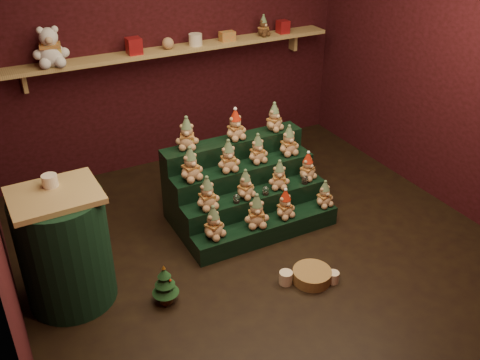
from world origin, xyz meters
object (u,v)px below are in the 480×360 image
white_bear (49,41)px  brown_bear (263,26)px  snow_globe_b (266,190)px  mini_christmas_tree (165,284)px  snow_globe_a (236,198)px  riser_tier_front (267,230)px  snow_globe_c (305,179)px  mug_right (333,277)px  mug_left (286,278)px  wicker_basket (312,275)px  side_table (65,248)px

white_bear → brown_bear: (2.26, 0.00, -0.12)m
snow_globe_b → mini_christmas_tree: bearing=-156.3°
snow_globe_b → snow_globe_a: bearing=180.0°
snow_globe_b → white_bear: size_ratio=0.18×
riser_tier_front → snow_globe_c: (0.50, 0.16, 0.31)m
snow_globe_c → mug_right: size_ratio=0.90×
riser_tier_front → white_bear: (-1.33, 1.73, 1.46)m
riser_tier_front → mug_left: (-0.17, -0.60, -0.04)m
riser_tier_front → wicker_basket: (0.04, -0.67, -0.04)m
snow_globe_a → snow_globe_b: (0.30, -0.00, -0.00)m
snow_globe_c → wicker_basket: 1.01m
snow_globe_c → mini_christmas_tree: snow_globe_c is taller
side_table → white_bear: bearing=75.6°
mug_right → white_bear: bearing=121.2°
snow_globe_b → wicker_basket: (-0.04, -0.83, -0.35)m
white_bear → snow_globe_b: bearing=-39.1°
mug_left → side_table: bearing=157.7°
side_table → white_bear: 2.05m
snow_globe_a → mug_right: bearing=-66.7°
riser_tier_front → mug_right: 0.79m
mini_christmas_tree → white_bear: bearing=96.4°
side_table → mini_christmas_tree: (0.62, -0.39, -0.30)m
riser_tier_front → mini_christmas_tree: size_ratio=3.98×
snow_globe_b → wicker_basket: 0.90m
riser_tier_front → snow_globe_c: size_ratio=16.47×
mug_right → wicker_basket: wicker_basket is taller
side_table → riser_tier_front: bearing=-2.7°
mini_christmas_tree → brown_bear: brown_bear is taller
riser_tier_front → snow_globe_a: bearing=144.1°
side_table → white_bear: white_bear is taller
mini_christmas_tree → white_bear: white_bear is taller
mini_christmas_tree → snow_globe_b: bearing=23.7°
brown_bear → riser_tier_front: bearing=-137.5°
snow_globe_b → side_table: size_ratio=0.08×
mug_right → white_bear: 3.28m
snow_globe_a → mug_left: bearing=-86.1°
brown_bear → snow_globe_c: bearing=-124.6°
snow_globe_a → brown_bear: brown_bear is taller
riser_tier_front → side_table: side_table is taller
snow_globe_c → wicker_basket: size_ratio=0.27×
riser_tier_front → snow_globe_a: size_ratio=17.27×
snow_globe_b → wicker_basket: bearing=-92.6°
snow_globe_a → snow_globe_b: 0.30m
snow_globe_a → white_bear: bearing=125.4°
snow_globe_a → snow_globe_c: size_ratio=0.95×
snow_globe_c → mug_left: bearing=-131.2°
mug_right → brown_bear: (0.75, 2.50, 1.39)m
snow_globe_b → mug_left: 0.87m
mug_left → wicker_basket: mug_left is taller
wicker_basket → snow_globe_b: bearing=87.4°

